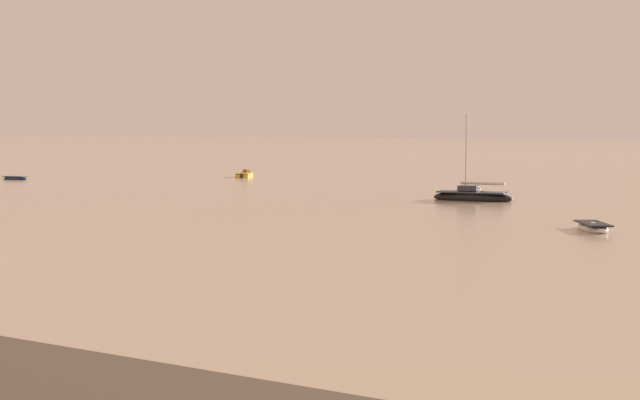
{
  "coord_description": "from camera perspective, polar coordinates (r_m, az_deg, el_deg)",
  "views": [
    {
      "loc": [
        42.15,
        -30.03,
        6.71
      ],
      "look_at": [
        -2.15,
        38.6,
        0.67
      ],
      "focal_mm": 57.49,
      "sensor_mm": 36.0,
      "label": 1
    }
  ],
  "objects": [
    {
      "name": "rowboat_moored_2",
      "position": [
        67.16,
        14.96,
        -1.49
      ],
      "size": [
        3.68,
        4.51,
        0.7
      ],
      "rotation": [
        0.0,
        0.0,
        5.29
      ],
      "color": "white",
      "rests_on": "ground"
    },
    {
      "name": "sailboat_moored_0",
      "position": [
        91.26,
        8.49,
        0.19
      ],
      "size": [
        7.42,
        3.11,
        8.07
      ],
      "rotation": [
        0.0,
        0.0,
        3.27
      ],
      "color": "black",
      "rests_on": "ground"
    },
    {
      "name": "rowboat_moored_3",
      "position": [
        130.27,
        -16.61,
        1.17
      ],
      "size": [
        3.66,
        1.56,
        0.56
      ],
      "rotation": [
        0.0,
        0.0,
        3.24
      ],
      "color": "navy",
      "rests_on": "ground"
    },
    {
      "name": "motorboat_moored_2",
      "position": [
        131.28,
        -4.18,
        1.38
      ],
      "size": [
        3.38,
        4.69,
        1.53
      ],
      "rotation": [
        0.0,
        0.0,
        2.03
      ],
      "color": "gold",
      "rests_on": "ground"
    }
  ]
}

